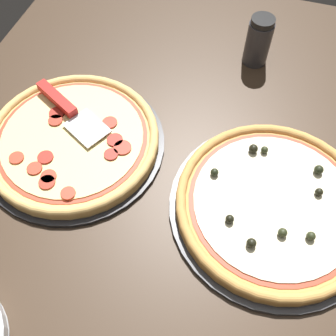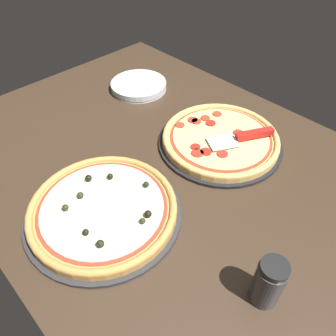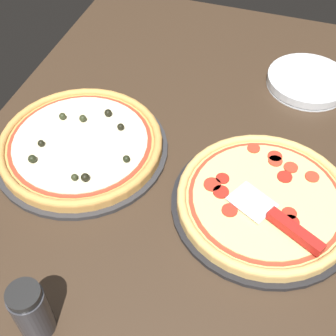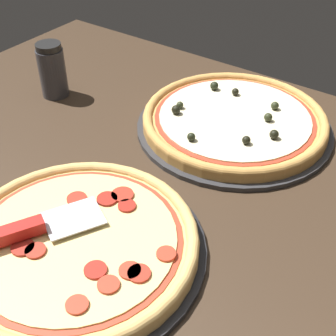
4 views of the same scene
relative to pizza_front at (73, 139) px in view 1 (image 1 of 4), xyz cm
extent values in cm
cube|color=#38281C|center=(4.83, 17.80, -4.20)|extent=(141.71, 100.30, 3.60)
cylinder|color=black|center=(-0.03, -0.01, -1.90)|extent=(38.41, 38.41, 1.00)
cylinder|color=#DBAD60|center=(-0.03, -0.01, -0.52)|extent=(36.11, 36.11, 1.76)
torus|color=#DBAD60|center=(-0.03, -0.01, 0.36)|extent=(36.11, 36.11, 1.90)
cylinder|color=#A33823|center=(-0.03, -0.01, 0.43)|extent=(31.38, 31.38, 0.15)
cylinder|color=#E5C67A|center=(-0.03, -0.01, 0.56)|extent=(29.61, 29.61, 0.40)
cylinder|color=#B73823|center=(8.23, -8.25, 0.96)|extent=(2.98, 2.98, 0.40)
cylinder|color=#B73823|center=(12.54, 5.03, 0.96)|extent=(2.83, 2.83, 0.40)
cylinder|color=#B73823|center=(10.25, -0.18, 0.96)|extent=(3.08, 3.08, 0.40)
cylinder|color=maroon|center=(-4.76, -5.73, 0.96)|extent=(3.34, 3.34, 0.40)
cylinder|color=#AD2D1E|center=(-0.40, 11.08, 0.96)|extent=(3.63, 3.63, 0.40)
cylinder|color=#B73823|center=(9.42, -3.62, 0.96)|extent=(3.02, 3.02, 0.40)
cylinder|color=#AD2D1E|center=(11.56, 0.14, 0.96)|extent=(3.18, 3.18, 0.40)
cylinder|color=maroon|center=(-1.74, 8.90, 0.96)|extent=(3.33, 3.33, 0.40)
cylinder|color=#AD2D1E|center=(-2.82, -5.12, 0.96)|extent=(3.01, 3.01, 0.40)
cylinder|color=maroon|center=(1.85, 9.46, 0.96)|extent=(2.86, 2.86, 0.40)
cylinder|color=maroon|center=(6.40, -2.79, 0.96)|extent=(3.18, 3.18, 0.40)
cylinder|color=#AD2D1E|center=(-5.71, 6.16, 0.96)|extent=(3.21, 3.21, 0.40)
cylinder|color=#2D2D30|center=(2.71, 42.61, -1.90)|extent=(39.50, 39.50, 1.00)
cylinder|color=#C68E47|center=(2.71, 42.61, -0.50)|extent=(37.13, 37.13, 1.81)
torus|color=#C68E47|center=(2.71, 42.61, 0.41)|extent=(37.13, 37.13, 1.91)
cylinder|color=#A33823|center=(2.71, 42.61, 0.48)|extent=(32.28, 32.28, 0.15)
cylinder|color=beige|center=(2.71, 42.61, 0.61)|extent=(30.45, 30.45, 0.40)
sphere|color=#282D19|center=(8.06, 49.57, 1.62)|extent=(1.63, 1.63, 1.63)
sphere|color=#282D19|center=(-7.98, 38.69, 1.54)|extent=(1.46, 1.46, 1.46)
sphere|color=black|center=(-1.36, 50.07, 1.56)|extent=(1.51, 1.51, 1.51)
sphere|color=black|center=(-6.27, 49.50, 1.71)|extent=(1.80, 1.80, 1.80)
sphere|color=black|center=(-7.45, 36.49, 1.71)|extent=(1.81, 1.81, 1.81)
sphere|color=#282D19|center=(8.90, 44.73, 1.64)|extent=(1.67, 1.67, 1.67)
sphere|color=black|center=(0.21, 30.36, 1.59)|extent=(1.56, 1.56, 1.56)
sphere|color=black|center=(12.46, 39.86, 1.69)|extent=(1.76, 1.76, 1.76)
sphere|color=black|center=(9.06, 35.29, 1.60)|extent=(1.59, 1.59, 1.59)
cube|color=silver|center=(-2.68, 2.37, 1.43)|extent=(9.76, 10.62, 0.24)
cube|color=red|center=(-7.58, -6.70, 2.31)|extent=(7.66, 11.62, 2.00)
cylinder|color=#333338|center=(-37.42, 31.74, 3.03)|extent=(5.98, 5.98, 10.86)
cylinder|color=black|center=(-37.42, 31.74, 9.16)|extent=(5.50, 5.50, 1.40)
camera|label=1|loc=(41.27, 33.70, 65.75)|focal=42.00mm
camera|label=2|loc=(-45.41, 66.72, 63.86)|focal=35.00mm
camera|label=3|loc=(-61.56, 0.47, 75.41)|focal=50.00mm
camera|label=4|loc=(37.94, -30.43, 50.91)|focal=50.00mm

